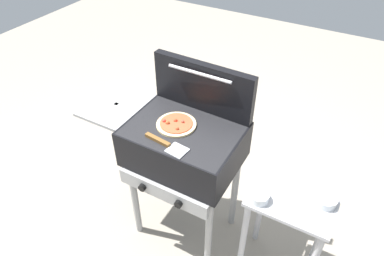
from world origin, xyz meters
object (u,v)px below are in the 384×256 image
topping_bowl_far (259,197)px  topping_bowl_near (325,200)px  prep_table (288,219)px  spatula (166,144)px  pizza_pepperoni (176,124)px  grill (182,147)px

topping_bowl_far → topping_bowl_near: bearing=25.9°
prep_table → topping_bowl_far: bearing=-143.4°
spatula → prep_table: spatula is taller
pizza_pepperoni → topping_bowl_far: (0.56, -0.11, -0.18)m
spatula → topping_bowl_far: spatula is taller
topping_bowl_near → topping_bowl_far: (-0.30, -0.15, 0.00)m
grill → topping_bowl_far: bearing=-11.9°
pizza_pepperoni → prep_table: (0.71, 0.00, -0.40)m
grill → pizza_pepperoni: 0.16m
grill → topping_bowl_near: bearing=2.5°
pizza_pepperoni → topping_bowl_near: pizza_pepperoni is taller
topping_bowl_near → prep_table: bearing=-167.9°
grill → topping_bowl_near: (0.82, 0.04, -0.03)m
grill → spatula: size_ratio=3.63×
grill → spatula: (0.00, -0.17, 0.15)m
prep_table → grill: bearing=-179.6°
spatula → topping_bowl_near: bearing=13.9°
prep_table → spatula: bearing=-165.7°
pizza_pepperoni → spatula: size_ratio=0.85×
spatula → topping_bowl_far: size_ratio=2.59×
prep_table → pizza_pepperoni: bearing=-179.9°
topping_bowl_near → topping_bowl_far: size_ratio=1.15×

